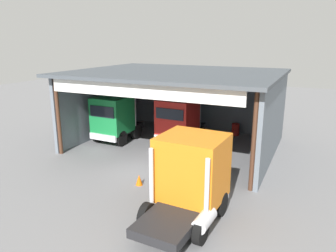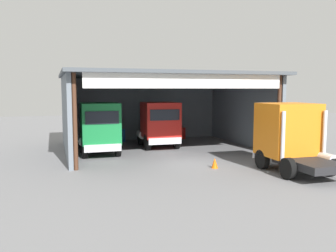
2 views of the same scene
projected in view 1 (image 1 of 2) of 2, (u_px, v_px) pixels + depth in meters
ground_plane at (141, 170)px, 18.22m from camera, size 80.00×80.00×0.00m
workshop_shed at (182, 93)px, 22.40m from camera, size 13.42×10.96×5.23m
truck_green_center_bay at (114, 118)px, 22.96m from camera, size 2.50×4.27×3.34m
truck_red_center_right_bay at (179, 120)px, 22.54m from camera, size 2.62×4.83×3.27m
truck_orange_left_bay at (190, 176)px, 12.96m from camera, size 2.80×4.81×3.47m
oil_drum at (236, 129)px, 24.83m from camera, size 0.58×0.58×0.94m
tool_cart at (173, 122)px, 27.10m from camera, size 0.90×0.60×1.00m
traffic_cone at (139, 180)px, 16.27m from camera, size 0.36×0.36×0.56m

